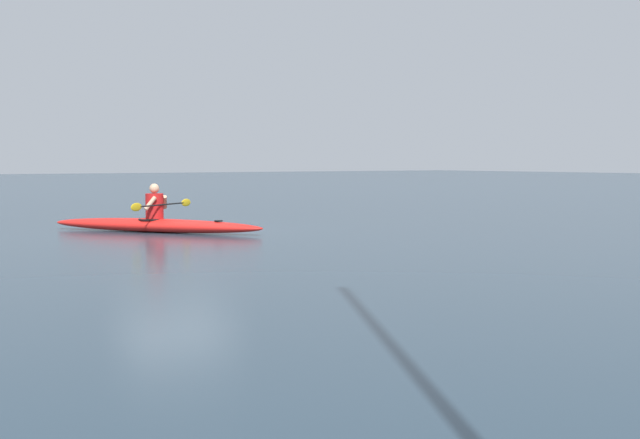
% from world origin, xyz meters
% --- Properties ---
extents(ground_plane, '(160.00, 160.00, 0.00)m').
position_xyz_m(ground_plane, '(0.00, 0.00, 0.00)').
color(ground_plane, '#283D4C').
extents(kayak, '(3.43, 4.62, 0.30)m').
position_xyz_m(kayak, '(0.51, 0.04, 0.15)').
color(kayak, red).
rests_on(kayak, ground).
extents(kayaker, '(2.01, 1.39, 0.76)m').
position_xyz_m(kayaker, '(0.50, 0.05, 0.61)').
color(kayaker, red).
rests_on(kayaker, kayak).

